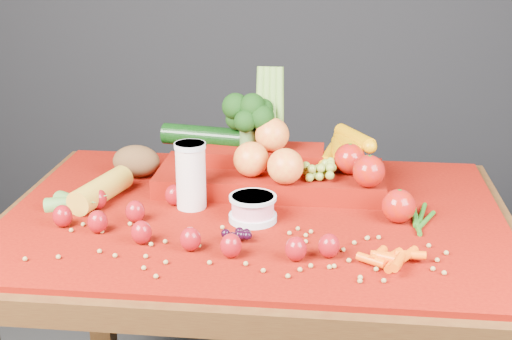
# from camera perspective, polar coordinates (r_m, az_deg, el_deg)

# --- Properties ---
(table) EXTENTS (1.10, 0.80, 0.75)m
(table) POSITION_cam_1_polar(r_m,az_deg,el_deg) (1.57, -0.08, -6.95)
(table) COLOR #381A0C
(table) RESTS_ON ground
(red_cloth) EXTENTS (1.05, 0.75, 0.01)m
(red_cloth) POSITION_cam_1_polar(r_m,az_deg,el_deg) (1.53, -0.08, -3.57)
(red_cloth) COLOR maroon
(red_cloth) RESTS_ON table
(milk_glass) EXTENTS (0.07, 0.07, 0.15)m
(milk_glass) POSITION_cam_1_polar(r_m,az_deg,el_deg) (1.53, -5.24, -0.25)
(milk_glass) COLOR silver
(milk_glass) RESTS_ON red_cloth
(yogurt_bowl) EXTENTS (0.10, 0.10, 0.05)m
(yogurt_bowl) POSITION_cam_1_polar(r_m,az_deg,el_deg) (1.47, -0.26, -3.01)
(yogurt_bowl) COLOR silver
(yogurt_bowl) RESTS_ON red_cloth
(strawberry_scatter) EXTENTS (0.58, 0.28, 0.05)m
(strawberry_scatter) POSITION_cam_1_polar(r_m,az_deg,el_deg) (1.42, -6.75, -4.23)
(strawberry_scatter) COLOR maroon
(strawberry_scatter) RESTS_ON red_cloth
(dark_grape_cluster) EXTENTS (0.06, 0.05, 0.03)m
(dark_grape_cluster) POSITION_cam_1_polar(r_m,az_deg,el_deg) (1.39, -1.52, -5.22)
(dark_grape_cluster) COLOR black
(dark_grape_cluster) RESTS_ON red_cloth
(soybean_scatter) EXTENTS (0.84, 0.24, 0.01)m
(soybean_scatter) POSITION_cam_1_polar(r_m,az_deg,el_deg) (1.35, -1.04, -6.47)
(soybean_scatter) COLOR #9D8644
(soybean_scatter) RESTS_ON red_cloth
(corn_ear) EXTENTS (0.22, 0.25, 0.06)m
(corn_ear) POSITION_cam_1_polar(r_m,az_deg,el_deg) (1.59, -13.51, -2.16)
(corn_ear) COLOR gold
(corn_ear) RESTS_ON red_cloth
(potato) EXTENTS (0.11, 0.08, 0.08)m
(potato) POSITION_cam_1_polar(r_m,az_deg,el_deg) (1.75, -9.56, 0.70)
(potato) COLOR #51371C
(potato) RESTS_ON red_cloth
(baby_carrot_pile) EXTENTS (0.18, 0.18, 0.03)m
(baby_carrot_pile) POSITION_cam_1_polar(r_m,az_deg,el_deg) (1.31, 11.12, -7.06)
(baby_carrot_pile) COLOR #F25308
(baby_carrot_pile) RESTS_ON red_cloth
(green_bean_pile) EXTENTS (0.14, 0.12, 0.01)m
(green_bean_pile) POSITION_cam_1_polar(r_m,az_deg,el_deg) (1.52, 13.31, -3.81)
(green_bean_pile) COLOR #215F15
(green_bean_pile) RESTS_ON red_cloth
(produce_mound) EXTENTS (0.59, 0.35, 0.27)m
(produce_mound) POSITION_cam_1_polar(r_m,az_deg,el_deg) (1.65, 1.86, 0.60)
(produce_mound) COLOR maroon
(produce_mound) RESTS_ON red_cloth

